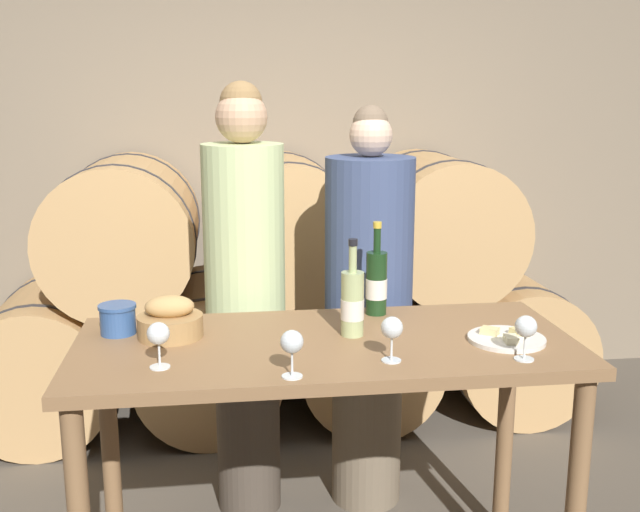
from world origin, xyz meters
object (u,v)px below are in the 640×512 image
at_px(person_right, 368,310).
at_px(wine_glass_far_left, 158,335).
at_px(person_left, 246,299).
at_px(wine_bottle_white, 352,303).
at_px(wine_bottle_red, 376,282).
at_px(cheese_plate, 506,338).
at_px(wine_glass_center, 392,329).
at_px(wine_glass_left, 292,344).
at_px(wine_glass_right, 526,328).
at_px(bread_basket, 170,321).
at_px(tasting_table, 326,380).
at_px(blue_crock, 118,318).

bearing_deg(person_right, wine_glass_far_left, -134.09).
bearing_deg(person_left, wine_bottle_white, -60.57).
xyz_separation_m(wine_bottle_red, wine_glass_far_left, (-0.74, -0.44, -0.02)).
relative_size(cheese_plate, wine_glass_center, 1.80).
height_order(wine_glass_left, wine_glass_right, same).
relative_size(bread_basket, wine_glass_center, 1.55).
distance_m(wine_bottle_white, bread_basket, 0.60).
bearing_deg(cheese_plate, person_left, 138.85).
relative_size(tasting_table, wine_glass_right, 11.69).
height_order(blue_crock, wine_glass_center, wine_glass_center).
bearing_deg(wine_glass_left, wine_bottle_red, 57.62).
height_order(person_right, wine_bottle_red, person_right).
xyz_separation_m(person_left, wine_glass_right, (0.80, -0.88, 0.13)).
xyz_separation_m(wine_bottle_white, cheese_plate, (0.48, -0.12, -0.10)).
distance_m(person_left, wine_glass_right, 1.20).
bearing_deg(wine_glass_center, wine_bottle_white, 106.33).
distance_m(blue_crock, wine_glass_right, 1.31).
height_order(wine_bottle_white, wine_glass_left, wine_bottle_white).
height_order(tasting_table, cheese_plate, cheese_plate).
xyz_separation_m(person_left, bread_basket, (-0.26, -0.52, 0.08)).
height_order(cheese_plate, wine_glass_right, wine_glass_right).
xyz_separation_m(wine_bottle_white, wine_glass_center, (0.07, -0.25, -0.01)).
xyz_separation_m(wine_bottle_red, wine_glass_right, (0.35, -0.52, -0.02)).
relative_size(person_right, cheese_plate, 6.75).
height_order(bread_basket, wine_glass_far_left, bread_basket).
height_order(wine_bottle_white, cheese_plate, wine_bottle_white).
bearing_deg(cheese_plate, wine_glass_center, -162.53).
height_order(bread_basket, wine_glass_right, bread_basket).
bearing_deg(wine_glass_right, cheese_plate, 86.28).
xyz_separation_m(wine_bottle_white, wine_glass_right, (0.47, -0.29, -0.01)).
bearing_deg(wine_glass_center, wine_glass_right, -5.90).
xyz_separation_m(person_right, wine_glass_right, (0.30, -0.88, 0.20)).
xyz_separation_m(wine_bottle_red, cheese_plate, (0.36, -0.35, -0.11)).
height_order(wine_bottle_red, cheese_plate, wine_bottle_red).
distance_m(bread_basket, wine_glass_center, 0.74).
xyz_separation_m(wine_bottle_red, wine_glass_center, (-0.05, -0.48, -0.02)).
distance_m(blue_crock, wine_glass_far_left, 0.37).
distance_m(person_left, bread_basket, 0.59).
bearing_deg(person_left, wine_glass_left, -83.87).
xyz_separation_m(blue_crock, bread_basket, (0.17, -0.05, -0.00)).
relative_size(wine_glass_center, wine_glass_right, 1.00).
height_order(cheese_plate, wine_glass_center, wine_glass_center).
bearing_deg(wine_glass_left, tasting_table, 64.89).
distance_m(person_right, cheese_plate, 0.79).
distance_m(person_left, wine_bottle_white, 0.69).
distance_m(wine_bottle_red, cheese_plate, 0.51).
height_order(person_left, wine_bottle_red, person_left).
bearing_deg(blue_crock, cheese_plate, -10.95).
bearing_deg(person_left, bread_basket, -116.58).
xyz_separation_m(wine_glass_far_left, wine_glass_center, (0.68, -0.04, 0.00)).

